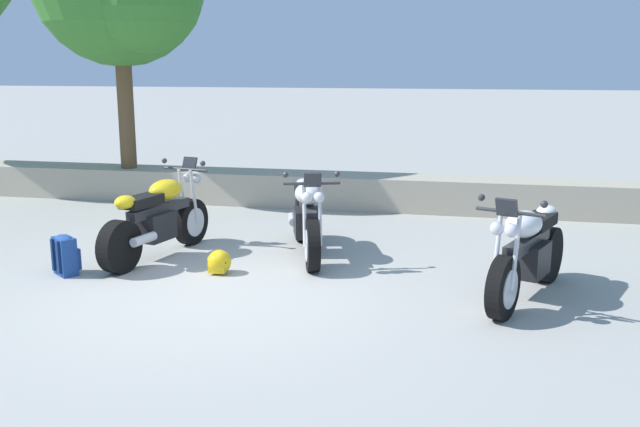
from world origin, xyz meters
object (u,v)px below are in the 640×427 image
(motorcycle_white_far_right, at_px, (527,254))
(motorcycle_silver_centre, at_px, (307,218))
(rider_helmet, at_px, (219,262))
(rider_backpack, at_px, (65,254))
(motorcycle_yellow_near_left, at_px, (159,219))

(motorcycle_white_far_right, bearing_deg, motorcycle_silver_centre, 155.44)
(motorcycle_silver_centre, distance_m, rider_helmet, 1.33)
(motorcycle_white_far_right, distance_m, rider_helmet, 3.42)
(motorcycle_silver_centre, height_order, rider_helmet, motorcycle_silver_centre)
(motorcycle_white_far_right, distance_m, rider_backpack, 5.12)
(motorcycle_yellow_near_left, bearing_deg, rider_backpack, -128.29)
(motorcycle_yellow_near_left, relative_size, motorcycle_silver_centre, 1.02)
(rider_backpack, relative_size, rider_helmet, 1.68)
(motorcycle_silver_centre, xyz_separation_m, rider_backpack, (-2.53, -1.39, -0.24))
(motorcycle_silver_centre, relative_size, rider_helmet, 7.18)
(motorcycle_yellow_near_left, relative_size, rider_helmet, 7.31)
(motorcycle_white_far_right, bearing_deg, motorcycle_yellow_near_left, 170.63)
(motorcycle_white_far_right, height_order, rider_helmet, motorcycle_white_far_right)
(motorcycle_white_far_right, bearing_deg, rider_helmet, 176.77)
(motorcycle_silver_centre, distance_m, rider_backpack, 2.90)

